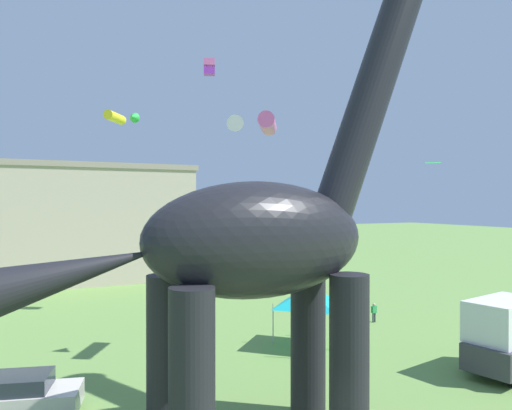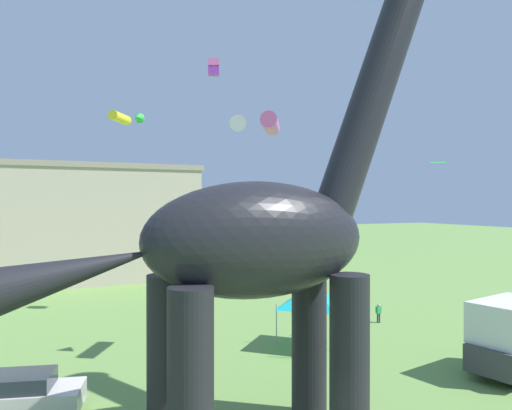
{
  "view_description": "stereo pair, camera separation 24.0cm",
  "coord_description": "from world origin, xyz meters",
  "px_view_note": "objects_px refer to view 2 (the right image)",
  "views": [
    {
      "loc": [
        -6.44,
        -9.33,
        7.37
      ],
      "look_at": [
        0.01,
        3.64,
        7.27
      ],
      "focal_mm": 34.02,
      "sensor_mm": 36.0,
      "label": 1
    },
    {
      "loc": [
        -6.23,
        -9.44,
        7.37
      ],
      "look_at": [
        0.01,
        3.64,
        7.27
      ],
      "focal_mm": 34.02,
      "sensor_mm": 36.0,
      "label": 2
    }
  ],
  "objects_px": {
    "parked_sedan_left": "(17,396)",
    "festival_canopy_tent": "(313,297)",
    "kite_near_low": "(214,67)",
    "person_near_flyer": "(379,311)",
    "kite_far_right": "(264,124)",
    "dinosaur_sculpture": "(256,240)",
    "kite_apex": "(124,118)",
    "kite_drifting": "(438,163)"
  },
  "relations": [
    {
      "from": "parked_sedan_left",
      "to": "festival_canopy_tent",
      "type": "height_order",
      "value": "festival_canopy_tent"
    },
    {
      "from": "kite_far_right",
      "to": "kite_apex",
      "type": "distance_m",
      "value": 13.42
    },
    {
      "from": "person_near_flyer",
      "to": "festival_canopy_tent",
      "type": "height_order",
      "value": "festival_canopy_tent"
    },
    {
      "from": "festival_canopy_tent",
      "to": "kite_far_right",
      "type": "distance_m",
      "value": 9.04
    },
    {
      "from": "person_near_flyer",
      "to": "kite_far_right",
      "type": "bearing_deg",
      "value": -53.31
    },
    {
      "from": "kite_apex",
      "to": "kite_near_low",
      "type": "bearing_deg",
      "value": -34.86
    },
    {
      "from": "festival_canopy_tent",
      "to": "person_near_flyer",
      "type": "bearing_deg",
      "value": 21.98
    },
    {
      "from": "parked_sedan_left",
      "to": "festival_canopy_tent",
      "type": "relative_size",
      "value": 1.44
    },
    {
      "from": "festival_canopy_tent",
      "to": "kite_apex",
      "type": "relative_size",
      "value": 1.34
    },
    {
      "from": "kite_far_right",
      "to": "kite_near_low",
      "type": "xyz_separation_m",
      "value": [
        1.02,
        9.2,
        5.01
      ]
    },
    {
      "from": "parked_sedan_left",
      "to": "kite_near_low",
      "type": "xyz_separation_m",
      "value": [
        11.13,
        10.82,
        15.14
      ]
    },
    {
      "from": "festival_canopy_tent",
      "to": "kite_near_low",
      "type": "height_order",
      "value": "kite_near_low"
    },
    {
      "from": "kite_far_right",
      "to": "kite_near_low",
      "type": "height_order",
      "value": "kite_near_low"
    },
    {
      "from": "dinosaur_sculpture",
      "to": "festival_canopy_tent",
      "type": "relative_size",
      "value": 5.48
    },
    {
      "from": "kite_far_right",
      "to": "kite_drifting",
      "type": "bearing_deg",
      "value": 5.77
    },
    {
      "from": "dinosaur_sculpture",
      "to": "parked_sedan_left",
      "type": "height_order",
      "value": "dinosaur_sculpture"
    },
    {
      "from": "person_near_flyer",
      "to": "kite_far_right",
      "type": "distance_m",
      "value": 14.43
    },
    {
      "from": "festival_canopy_tent",
      "to": "kite_near_low",
      "type": "distance_m",
      "value": 15.89
    },
    {
      "from": "festival_canopy_tent",
      "to": "kite_apex",
      "type": "bearing_deg",
      "value": 121.62
    },
    {
      "from": "kite_far_right",
      "to": "kite_drifting",
      "type": "height_order",
      "value": "kite_far_right"
    },
    {
      "from": "kite_apex",
      "to": "kite_drifting",
      "type": "distance_m",
      "value": 19.96
    },
    {
      "from": "festival_canopy_tent",
      "to": "kite_far_right",
      "type": "xyz_separation_m",
      "value": [
        -3.24,
        -0.95,
        8.39
      ]
    },
    {
      "from": "dinosaur_sculpture",
      "to": "kite_drifting",
      "type": "bearing_deg",
      "value": -0.87
    },
    {
      "from": "kite_apex",
      "to": "kite_near_low",
      "type": "relative_size",
      "value": 2.4
    },
    {
      "from": "dinosaur_sculpture",
      "to": "parked_sedan_left",
      "type": "bearing_deg",
      "value": 113.25
    },
    {
      "from": "kite_far_right",
      "to": "person_near_flyer",
      "type": "bearing_deg",
      "value": 20.12
    },
    {
      "from": "person_near_flyer",
      "to": "festival_canopy_tent",
      "type": "relative_size",
      "value": 0.37
    },
    {
      "from": "kite_near_low",
      "to": "person_near_flyer",
      "type": "bearing_deg",
      "value": -33.67
    },
    {
      "from": "person_near_flyer",
      "to": "kite_apex",
      "type": "bearing_deg",
      "value": -107.54
    },
    {
      "from": "person_near_flyer",
      "to": "kite_apex",
      "type": "xyz_separation_m",
      "value": [
        -13.53,
        9.17,
        12.19
      ]
    },
    {
      "from": "festival_canopy_tent",
      "to": "kite_drifting",
      "type": "xyz_separation_m",
      "value": [
        8.81,
        0.26,
        7.12
      ]
    },
    {
      "from": "person_near_flyer",
      "to": "kite_apex",
      "type": "distance_m",
      "value": 20.39
    },
    {
      "from": "dinosaur_sculpture",
      "to": "festival_canopy_tent",
      "type": "xyz_separation_m",
      "value": [
        6.88,
        7.77,
        -3.69
      ]
    },
    {
      "from": "festival_canopy_tent",
      "to": "kite_far_right",
      "type": "height_order",
      "value": "kite_far_right"
    },
    {
      "from": "parked_sedan_left",
      "to": "person_near_flyer",
      "type": "bearing_deg",
      "value": 30.8
    },
    {
      "from": "dinosaur_sculpture",
      "to": "kite_apex",
      "type": "distance_m",
      "value": 20.6
    },
    {
      "from": "dinosaur_sculpture",
      "to": "kite_apex",
      "type": "height_order",
      "value": "dinosaur_sculpture"
    },
    {
      "from": "parked_sedan_left",
      "to": "kite_far_right",
      "type": "relative_size",
      "value": 1.65
    },
    {
      "from": "parked_sedan_left",
      "to": "kite_near_low",
      "type": "distance_m",
      "value": 21.68
    },
    {
      "from": "person_near_flyer",
      "to": "festival_canopy_tent",
      "type": "bearing_deg",
      "value": -51.45
    },
    {
      "from": "festival_canopy_tent",
      "to": "parked_sedan_left",
      "type": "bearing_deg",
      "value": -169.06
    },
    {
      "from": "kite_apex",
      "to": "kite_far_right",
      "type": "bearing_deg",
      "value": -72.61
    }
  ]
}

